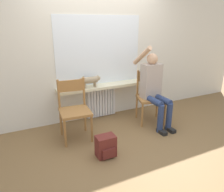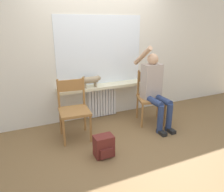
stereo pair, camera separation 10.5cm
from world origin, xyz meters
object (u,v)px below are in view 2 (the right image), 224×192
(person, at_px, (154,87))
(backpack, at_px, (104,146))
(chair_right, at_px, (151,96))
(cat, at_px, (91,80))
(chair_left, at_px, (74,109))

(person, distance_m, backpack, 1.44)
(chair_right, distance_m, person, 0.25)
(person, height_order, backpack, person)
(chair_right, xyz_separation_m, backpack, (-1.21, -0.69, -0.34))
(chair_right, height_order, cat, chair_right)
(chair_left, height_order, person, person)
(cat, bearing_deg, backpack, -101.30)
(chair_left, height_order, cat, chair_left)
(chair_right, height_order, backpack, chair_right)
(chair_left, distance_m, person, 1.43)
(chair_left, distance_m, cat, 0.70)
(chair_left, height_order, backpack, chair_left)
(chair_right, relative_size, cat, 1.97)
(chair_left, bearing_deg, chair_right, 4.79)
(chair_left, relative_size, person, 0.67)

